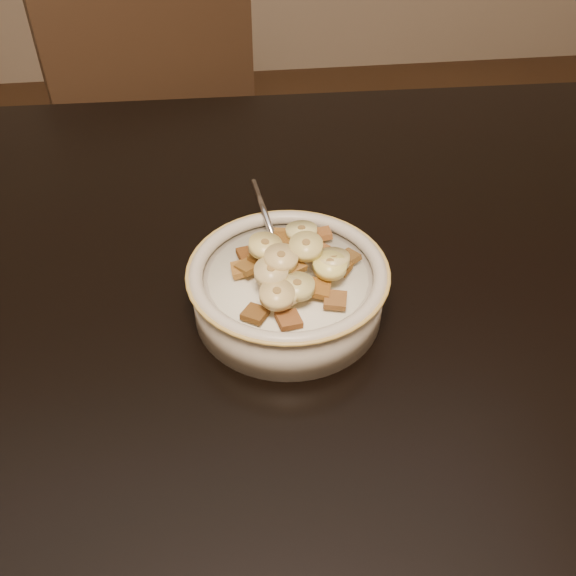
{
  "coord_description": "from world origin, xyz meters",
  "views": [
    {
      "loc": [
        0.06,
        -0.48,
        1.2
      ],
      "look_at": [
        0.11,
        -0.03,
        0.78
      ],
      "focal_mm": 40.0,
      "sensor_mm": 36.0,
      "label": 1
    }
  ],
  "objects": [
    {
      "name": "banana_slice_2",
      "position": [
        0.1,
        -0.08,
        0.82
      ],
      "size": [
        0.04,
        0.04,
        0.01
      ],
      "primitive_type": "cylinder",
      "rotation": [
        0.12,
        -0.05,
        0.77
      ],
      "color": "tan",
      "rests_on": "milk"
    },
    {
      "name": "banana_slice_10",
      "position": [
        0.15,
        -0.04,
        0.82
      ],
      "size": [
        0.04,
        0.04,
        0.02
      ],
      "primitive_type": "cylinder",
      "rotation": [
        0.08,
        0.12,
        2.08
      ],
      "color": "tan",
      "rests_on": "milk"
    },
    {
      "name": "banana_slice_5",
      "position": [
        0.13,
        -0.03,
        0.83
      ],
      "size": [
        0.04,
        0.04,
        0.02
      ],
      "primitive_type": "cylinder",
      "rotation": [
        0.11,
        -0.13,
        0.58
      ],
      "color": "tan",
      "rests_on": "milk"
    },
    {
      "name": "cereal_square_2",
      "position": [
        0.08,
        -0.02,
        0.81
      ],
      "size": [
        0.03,
        0.03,
        0.01
      ],
      "primitive_type": "cube",
      "rotation": [
        -0.2,
        -0.02,
        0.62
      ],
      "color": "brown",
      "rests_on": "milk"
    },
    {
      "name": "banana_slice_0",
      "position": [
        0.13,
        0.01,
        0.81
      ],
      "size": [
        0.04,
        0.04,
        0.02
      ],
      "primitive_type": "cylinder",
      "rotation": [
        -0.12,
        0.08,
        0.76
      ],
      "color": "#F6ECA4",
      "rests_on": "milk"
    },
    {
      "name": "cereal_square_18",
      "position": [
        0.11,
        -0.06,
        0.81
      ],
      "size": [
        0.03,
        0.03,
        0.01
      ],
      "primitive_type": "cube",
      "rotation": [
        0.06,
        -0.07,
        0.38
      ],
      "color": "brown",
      "rests_on": "milk"
    },
    {
      "name": "banana_slice_6",
      "position": [
        0.15,
        -0.04,
        0.82
      ],
      "size": [
        0.03,
        0.03,
        0.01
      ],
      "primitive_type": "cylinder",
      "rotation": [
        0.03,
        0.05,
        0.03
      ],
      "color": "#FFF182",
      "rests_on": "milk"
    },
    {
      "name": "cereal_square_3",
      "position": [
        0.12,
        -0.04,
        0.82
      ],
      "size": [
        0.03,
        0.03,
        0.01
      ],
      "primitive_type": "cube",
      "rotation": [
        0.04,
        0.15,
        0.61
      ],
      "color": "olive",
      "rests_on": "milk"
    },
    {
      "name": "banana_slice_9",
      "position": [
        0.11,
        -0.07,
        0.82
      ],
      "size": [
        0.04,
        0.04,
        0.01
      ],
      "primitive_type": "cylinder",
      "rotation": [
        -0.14,
        0.03,
        2.8
      ],
      "color": "beige",
      "rests_on": "milk"
    },
    {
      "name": "table",
      "position": [
        0.0,
        0.0,
        0.73
      ],
      "size": [
        1.42,
        0.93,
        0.04
      ],
      "primitive_type": "cube",
      "rotation": [
        0.0,
        0.0,
        -0.02
      ],
      "color": "black",
      "rests_on": "floor"
    },
    {
      "name": "cereal_square_19",
      "position": [
        0.08,
        -0.08,
        0.8
      ],
      "size": [
        0.03,
        0.03,
        0.01
      ],
      "primitive_type": "cube",
      "rotation": [
        -0.05,
        0.08,
        0.99
      ],
      "color": "brown",
      "rests_on": "milk"
    },
    {
      "name": "banana_slice_4",
      "position": [
        0.15,
        -0.05,
        0.82
      ],
      "size": [
        0.04,
        0.04,
        0.01
      ],
      "primitive_type": "cylinder",
      "rotation": [
        -0.08,
        -0.07,
        2.58
      ],
      "color": "#FFF27C",
      "rests_on": "milk"
    },
    {
      "name": "chair",
      "position": [
        -0.05,
        0.52,
        0.44
      ],
      "size": [
        0.51,
        0.51,
        0.89
      ],
      "primitive_type": "cube",
      "rotation": [
        0.0,
        0.0,
        0.37
      ],
      "color": "#372517",
      "rests_on": "floor"
    },
    {
      "name": "cereal_square_4",
      "position": [
        0.07,
        -0.02,
        0.8
      ],
      "size": [
        0.02,
        0.02,
        0.01
      ],
      "primitive_type": "cube",
      "rotation": [
        -0.17,
        0.02,
        1.63
      ],
      "color": "olive",
      "rests_on": "milk"
    },
    {
      "name": "banana_slice_1",
      "position": [
        0.11,
        -0.04,
        0.83
      ],
      "size": [
        0.04,
        0.04,
        0.01
      ],
      "primitive_type": "cylinder",
      "rotation": [
        0.08,
        -0.06,
        0.85
      ],
      "color": "#EACA84",
      "rests_on": "milk"
    },
    {
      "name": "cereal_square_0",
      "position": [
        0.14,
        -0.06,
        0.81
      ],
      "size": [
        0.03,
        0.03,
        0.01
      ],
      "primitive_type": "cube",
      "rotation": [
        -0.07,
        -0.18,
        2.87
      ],
      "color": "#9C571D",
      "rests_on": "milk"
    },
    {
      "name": "cereal_square_11",
      "position": [
        0.14,
        -0.01,
        0.81
      ],
      "size": [
        0.03,
        0.03,
        0.01
      ],
      "primitive_type": "cube",
      "rotation": [
        -0.01,
        0.16,
        0.8
      ],
      "color": "#925B29",
      "rests_on": "milk"
    },
    {
      "name": "cereal_bowl",
      "position": [
        0.11,
        -0.03,
        0.77
      ],
      "size": [
        0.18,
        0.18,
        0.04
      ],
      "primitive_type": "cylinder",
      "color": "beige",
      "rests_on": "table"
    },
    {
      "name": "cereal_square_10",
      "position": [
        0.15,
        -0.08,
        0.8
      ],
      "size": [
        0.02,
        0.02,
        0.01
      ],
      "primitive_type": "cube",
      "rotation": [
        -0.04,
        -0.02,
        2.9
      ],
      "color": "#94602B",
      "rests_on": "milk"
    },
    {
      "name": "cereal_square_9",
      "position": [
        0.14,
        0.0,
        0.81
      ],
      "size": [
        0.03,
        0.03,
        0.01
      ],
      "primitive_type": "cube",
      "rotation": [
        -0.01,
        -0.07,
        1.96
      ],
      "color": "olive",
      "rests_on": "milk"
    },
    {
      "name": "cereal_square_13",
      "position": [
        0.11,
        -0.06,
        0.81
      ],
      "size": [
        0.03,
        0.03,
        0.01
      ],
      "primitive_type": "cube",
      "rotation": [
        0.13,
        0.06,
        2.55
      ],
      "color": "brown",
      "rests_on": "milk"
    },
    {
      "name": "banana_slice_8",
      "position": [
        0.09,
        -0.02,
        0.83
      ],
      "size": [
        0.04,
        0.04,
        0.01
      ],
      "primitive_type": "cylinder",
      "rotation": [
        -0.01,
        -0.13,
        2.94
      ],
      "color": "#EAD27E",
      "rests_on": "milk"
    },
    {
      "name": "milk",
      "position": [
        0.11,
        -0.03,
        0.79
      ],
      "size": [
        0.15,
        0.15,
        0.0
      ],
      "primitive_type": "cylinder",
      "color": "white",
      "rests_on": "cereal_bowl"
    },
    {
      "name": "cereal_square_17",
      "position": [
        0.11,
        0.01,
        0.81
      ],
      "size": [
        0.03,
        0.03,
        0.01
      ],
      "primitive_type": "cube",
      "rotation": [
        0.05,
        -0.09,
        2.18
      ],
      "color": "brown",
      "rests_on": "milk"
    },
    {
      "name": "cereal_square_15",
      "position": [
        0.09,
        -0.04,
        0.81
      ],
      "size": [
        0.02,
        0.02,
        0.01
      ],
      "primitive_type": "cube",
      "rotation": [
        0.22,
        0.04,
        1.57
      ],
      "color": "brown",
      "rests_on": "milk"
    },
    {
      "name": "banana_slice_7",
      "position": [
        0.1,
        -0.05,
        0.82
      ],
      "size": [
        0.04,
        0.04,
        0.02
      ],
      "primitive_type": "cylinder",
      "rotation": [
        -0.08,
        -0.14,
        2.27
      ],
      "color": "#D1B985",
      "rests_on": "milk"
    },
    {
      "name": "cereal_square_8",
      "position": [
        0.11,
        0.01,
        0.81
      ],
      "size": [
        0.02,
        0.02,
        0.01
      ],
      "primitive_type": "cube",
      "rotation": [
        0.01,
        0.03,
        2.92
      ],
      "color": "brown",
      "rests_on": "milk"
    },
    {
      "name": "cereal_square_5",
      "position": [
        0.16,
        -0.03,
        0.8
      ],
      "size": [
        0.03,
        0.03,
        0.01
      ],
      "primitive_type": "cube",
      "rotation": [
        0.18,
        0.07,
        2.57
      ],
      "color": "brown",
      "rests_on": "milk"
    },
    {
      "name": "cereal_square_7",
      "position": [
        0.17,
        -0.02,
        0.8
      ],
      "size": [
        0.03,
        0.03,
        0.01
      ],
      "primitive_type": "cube",
      "rotation": [
        -0.21,
        -0.15,
        0.51
      ],
      "color": "brown",
      "rests_on": "milk"
    },
    {
      "name": "cereal_square_1",
      "position": [
        0.11,
        -0.09,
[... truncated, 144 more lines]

